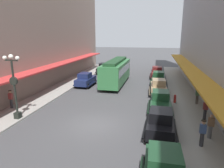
{
  "coord_description": "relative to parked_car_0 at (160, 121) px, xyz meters",
  "views": [
    {
      "loc": [
        4.3,
        -13.6,
        6.7
      ],
      "look_at": [
        0.0,
        6.0,
        1.8
      ],
      "focal_mm": 32.16,
      "sensor_mm": 36.0,
      "label": 1
    }
  ],
  "objects": [
    {
      "name": "sidewalk_left",
      "position": [
        -12.32,
        0.44,
        -0.87
      ],
      "size": [
        3.0,
        60.0,
        0.15
      ],
      "primitive_type": "cube",
      "color": "#99968E",
      "rests_on": "ground"
    },
    {
      "name": "pedestrian_3",
      "position": [
        2.43,
        -1.31,
        0.07
      ],
      "size": [
        0.36,
        0.28,
        1.67
      ],
      "color": "#2D2D33",
      "rests_on": "sidewalk_right"
    },
    {
      "name": "pedestrian_4",
      "position": [
        3.61,
        6.85,
        0.05
      ],
      "size": [
        0.36,
        0.24,
        1.64
      ],
      "color": "#4C4238",
      "rests_on": "sidewalk_right"
    },
    {
      "name": "parked_car_0",
      "position": [
        0.0,
        0.0,
        0.0
      ],
      "size": [
        2.26,
        4.3,
        1.84
      ],
      "color": "black",
      "rests_on": "ground"
    },
    {
      "name": "lamp_post_with_clock",
      "position": [
        -11.22,
        -0.0,
        2.04
      ],
      "size": [
        1.42,
        0.44,
        5.16
      ],
      "color": "black",
      "rests_on": "sidewalk_left"
    },
    {
      "name": "sidewalk_right",
      "position": [
        2.68,
        0.44,
        -0.87
      ],
      "size": [
        3.0,
        60.0,
        0.15
      ],
      "primitive_type": "cube",
      "color": "#99968E",
      "rests_on": "ground"
    },
    {
      "name": "parked_car_2",
      "position": [
        -0.07,
        9.79,
        0.0
      ],
      "size": [
        2.28,
        4.31,
        1.84
      ],
      "color": "#997F5B",
      "rests_on": "ground"
    },
    {
      "name": "parked_car_7",
      "position": [
        -9.61,
        11.74,
        0.0
      ],
      "size": [
        2.26,
        4.3,
        1.84
      ],
      "color": "#19234C",
      "rests_on": "ground"
    },
    {
      "name": "pedestrian_0",
      "position": [
        -13.33,
        1.94,
        0.07
      ],
      "size": [
        0.36,
        0.28,
        1.67
      ],
      "color": "#2D2D33",
      "rests_on": "sidewalk_left"
    },
    {
      "name": "parked_car_4",
      "position": [
        -0.06,
        14.85,
        0.0
      ],
      "size": [
        2.2,
        4.28,
        1.84
      ],
      "color": "#193D23",
      "rests_on": "ground"
    },
    {
      "name": "parked_car_3",
      "position": [
        -0.27,
        18.97,
        0.0
      ],
      "size": [
        2.24,
        4.3,
        1.84
      ],
      "color": "#591919",
      "rests_on": "ground"
    },
    {
      "name": "pedestrian_2",
      "position": [
        3.5,
        2.96,
        0.07
      ],
      "size": [
        0.36,
        0.28,
        1.67
      ],
      "color": "#2D2D33",
      "rests_on": "sidewalk_right"
    },
    {
      "name": "parked_car_1",
      "position": [
        0.05,
        4.42,
        0.0
      ],
      "size": [
        2.16,
        4.27,
        1.84
      ],
      "color": "#193D23",
      "rests_on": "ground"
    },
    {
      "name": "ground_plane",
      "position": [
        -4.82,
        0.44,
        -0.94
      ],
      "size": [
        200.0,
        200.0,
        0.0
      ],
      "primitive_type": "plane",
      "color": "#424244"
    },
    {
      "name": "streetcar",
      "position": [
        -5.82,
        13.59,
        0.96
      ],
      "size": [
        2.58,
        9.62,
        3.46
      ],
      "color": "#33723F",
      "rests_on": "ground"
    },
    {
      "name": "pedestrian_1",
      "position": [
        3.16,
        -0.17,
        0.05
      ],
      "size": [
        0.36,
        0.24,
        1.64
      ],
      "color": "slate",
      "rests_on": "sidewalk_right"
    },
    {
      "name": "fire_hydrant",
      "position": [
        1.53,
        6.76,
        -0.38
      ],
      "size": [
        0.24,
        0.24,
        0.82
      ],
      "color": "#B21E19",
      "rests_on": "sidewalk_right"
    },
    {
      "name": "parked_car_6",
      "position": [
        -9.59,
        21.24,
        0.0
      ],
      "size": [
        2.19,
        4.28,
        1.84
      ],
      "color": "black",
      "rests_on": "ground"
    }
  ]
}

